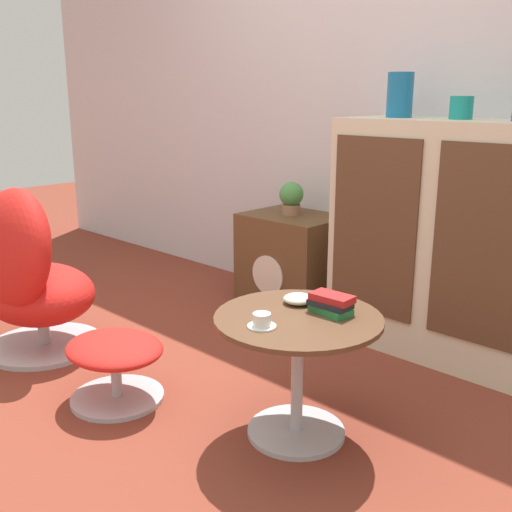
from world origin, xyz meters
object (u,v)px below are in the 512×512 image
Objects in this scene: sideboard at (448,240)px; ottoman at (115,357)px; egg_chair at (27,276)px; vase_leftmost at (400,95)px; tv_console at (292,260)px; teacup at (262,322)px; vase_inner_left at (461,108)px; potted_plant at (291,197)px; book_stack at (331,304)px; coffee_table at (298,354)px; bowl at (298,299)px.

ottoman is (-0.73, -1.39, -0.37)m from sideboard.
vase_leftmost is at bearing 50.67° from egg_chair.
tv_console reaches higher than teacup.
vase_inner_left is at bearing 62.12° from ottoman.
potted_plant is at bearing 179.64° from vase_inner_left.
teacup reaches higher than ottoman.
tv_console is at bearing 99.66° from ottoman.
potted_plant is 1.17× the size of book_stack.
coffee_table is 3.70× the size of book_stack.
book_stack is (0.77, 0.42, 0.31)m from ottoman.
potted_plant reaches higher than coffee_table.
vase_inner_left is at bearing 91.94° from book_stack.
coffee_table is at bearing -91.69° from vase_inner_left.
book_stack is (1.01, -0.97, 0.23)m from tv_console.
egg_chair is at bearing -173.66° from teacup.
sideboard is 1.61m from ottoman.
ottoman is 0.80m from bowl.
tv_console is 5.45× the size of vase_inner_left.
vase_inner_left is at bearing 87.43° from teacup.
coffee_table is at bearing -121.82° from book_stack.
vase_inner_left is at bearing -0.36° from potted_plant.
ottoman is 0.72× the size of coffee_table.
sideboard is 1.01m from tv_console.
vase_leftmost is 1.29× the size of book_stack.
teacup is (1.40, 0.16, 0.10)m from egg_chair.
ottoman is 4.22× the size of vase_inner_left.
egg_chair is 1.46m from coffee_table.
sideboard reaches higher than tv_console.
teacup is (0.26, -1.24, -0.74)m from vase_leftmost.
sideboard is at bearing 87.79° from teacup.
tv_console is 0.67× the size of egg_chair.
potted_plant is 1.66× the size of bowl.
sideboard is 0.97m from book_stack.
ottoman is at bearing -79.65° from potted_plant.
sideboard is 0.99m from potted_plant.
ottoman is 2.07× the size of vase_leftmost.
potted_plant is 1.93× the size of teacup.
vase_leftmost reaches higher than bowl.
bowl is at bearing -48.79° from tv_console.
coffee_table is at bearing -48.89° from tv_console.
book_stack is (0.09, 0.27, 0.02)m from teacup.
egg_chair is 3.98× the size of vase_leftmost.
vase_leftmost is 0.89m from potted_plant.
egg_chair reaches higher than potted_plant.
coffee_table is 1.48m from potted_plant.
teacup is (0.93, -1.24, -0.16)m from potted_plant.
vase_leftmost is at bearing -0.52° from potted_plant.
egg_chair is 1.92× the size of ottoman.
tv_console is (-0.96, 0.01, -0.29)m from sideboard.
bowl is (1.34, 0.42, 0.10)m from egg_chair.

